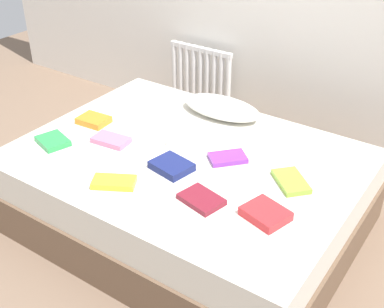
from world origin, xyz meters
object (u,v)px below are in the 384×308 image
textbook_navy (172,166)px  textbook_green (53,141)px  bed (187,190)px  radiator (200,79)px  textbook_pink (111,140)px  pillow (222,107)px  textbook_lime (291,181)px  textbook_yellow (114,182)px  textbook_orange (94,120)px  textbook_purple (228,158)px  textbook_red (266,214)px  textbook_maroon (201,199)px  textbook_white (188,139)px

textbook_navy → textbook_green: size_ratio=1.08×
bed → radiator: bearing=120.3°
textbook_pink → textbook_green: (-0.28, -0.21, 0.00)m
pillow → textbook_lime: bearing=-33.5°
textbook_lime → textbook_yellow: bearing=-102.3°
textbook_green → textbook_orange: (0.02, 0.34, 0.00)m
radiator → textbook_purple: radiator is taller
textbook_red → bed: bearing=173.6°
textbook_maroon → textbook_green: bearing=-166.2°
textbook_red → textbook_white: textbook_red is taller
textbook_green → textbook_maroon: bearing=18.4°
textbook_orange → textbook_yellow: bearing=-42.1°
textbook_lime → textbook_pink: bearing=-126.2°
textbook_purple → textbook_lime: 0.40m
bed → textbook_purple: textbook_purple is taller
radiator → pillow: radiator is taller
textbook_red → textbook_maroon: bearing=-152.1°
textbook_red → textbook_orange: 1.41m
textbook_lime → textbook_maroon: 0.51m
pillow → textbook_yellow: 1.03m
textbook_orange → textbook_pink: bearing=-29.6°
pillow → textbook_green: (-0.64, -0.91, -0.04)m
bed → textbook_orange: (-0.73, -0.02, 0.27)m
textbook_purple → textbook_white: 0.32m
textbook_green → radiator: bearing=105.6°
bed → pillow: (-0.11, 0.56, 0.31)m
textbook_pink → textbook_lime: textbook_pink is taller
textbook_lime → textbook_purple: bearing=-139.3°
bed → textbook_red: (0.65, -0.27, 0.28)m
textbook_white → textbook_yellow: bearing=-120.1°
textbook_yellow → textbook_maroon: bearing=-12.8°
textbook_lime → textbook_green: size_ratio=1.19×
textbook_white → pillow: bearing=68.3°
textbook_yellow → bed: bearing=43.6°
radiator → textbook_pink: bearing=-80.1°
textbook_yellow → textbook_green: size_ratio=1.16×
textbook_orange → textbook_white: (0.65, 0.15, -0.01)m
radiator → textbook_yellow: (0.55, -1.67, 0.13)m
textbook_lime → radiator: bearing=-177.7°
textbook_navy → textbook_lime: size_ratio=0.91×
textbook_navy → textbook_green: textbook_navy is taller
textbook_pink → textbook_orange: bearing=148.5°
pillow → textbook_red: 1.12m
textbook_green → textbook_purple: bearing=41.6°
textbook_navy → textbook_red: size_ratio=1.03×
pillow → textbook_purple: (0.33, -0.47, -0.04)m
textbook_purple → textbook_lime: same height
textbook_lime → textbook_orange: (-1.36, -0.09, 0.01)m
bed → textbook_white: size_ratio=8.55×
textbook_maroon → textbook_white: (-0.41, 0.47, 0.00)m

